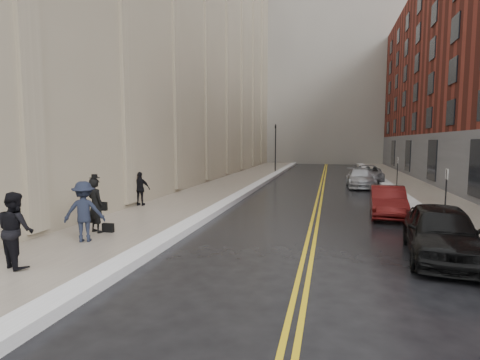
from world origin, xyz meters
The scene contains 21 objects.
ground centered at (0.00, 0.00, 0.00)m, with size 160.00×160.00×0.00m, color black.
sidewalk_left centered at (-4.50, 16.00, 0.07)m, with size 4.00×64.00×0.15m, color gray.
sidewalk_right centered at (9.00, 16.00, 0.07)m, with size 3.00×64.00×0.15m, color gray.
lane_stripe_a centered at (2.38, 16.00, 0.00)m, with size 0.12×64.00×0.01m, color gold.
lane_stripe_b centered at (2.62, 16.00, 0.00)m, with size 0.12×64.00×0.01m, color gold.
snow_ridge_left centered at (-2.20, 16.00, 0.13)m, with size 0.70×60.80×0.26m, color white.
snow_ridge_right centered at (7.15, 16.00, 0.15)m, with size 0.85×60.80×0.30m, color white.
tower_far_center centered at (1.00, 56.00, 26.00)m, with size 28.00×16.00×52.00m, color gray.
tower_far_right centered at (14.00, 66.00, 22.00)m, with size 22.00×18.00×44.00m, color slate.
tower_far_left centered at (-12.00, 72.00, 30.00)m, with size 22.00×18.00×60.00m, color slate.
traffic_signal centered at (-2.60, 30.00, 3.08)m, with size 0.18×0.15×5.20m.
parking_sign_near centered at (7.90, 8.00, 1.36)m, with size 0.06×0.35×2.23m.
parking_sign_far centered at (7.90, 20.00, 1.36)m, with size 0.06×0.35×2.23m.
car_black centered at (6.23, 2.16, 0.79)m, with size 1.86×4.61×1.57m, color black.
car_maroon centered at (5.65, 8.42, 0.68)m, with size 1.44×4.12×1.36m, color #4E0E0E.
car_silver_near centered at (5.27, 19.41, 0.68)m, with size 1.91×4.70×1.36m, color #ABADB3.
car_silver_far centered at (6.09, 22.77, 0.72)m, with size 2.37×5.15×1.43m, color #94969C.
pedestrian_main centered at (-4.97, 2.10, 1.12)m, with size 0.71×0.47×1.94m, color black.
pedestrian_a centered at (-4.70, -1.65, 1.13)m, with size 0.95×0.74×1.96m, color black.
pedestrian_b centered at (-4.59, 0.95, 1.13)m, with size 1.26×0.73×1.95m, color #191F2E.
pedestrian_c centered at (-6.20, 7.57, 1.00)m, with size 1.00×0.42×1.70m, color black.
Camera 1 is at (3.08, -9.41, 3.37)m, focal length 28.00 mm.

